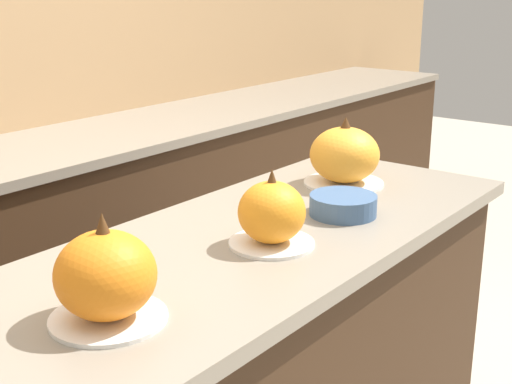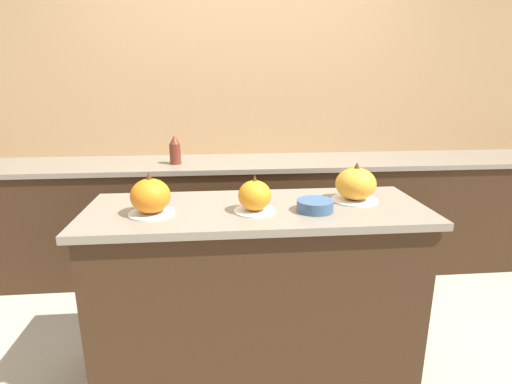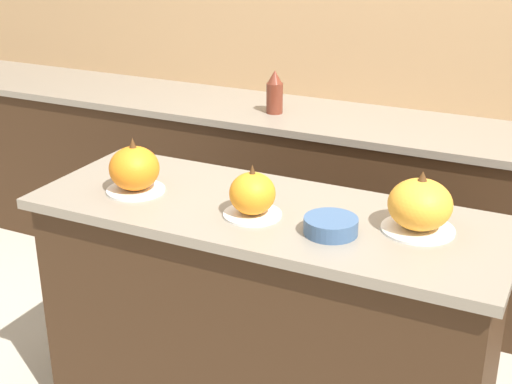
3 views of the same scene
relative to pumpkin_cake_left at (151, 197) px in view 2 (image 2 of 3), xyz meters
The scene contains 9 objects.
ground_plane 1.09m from the pumpkin_cake_left, ahead, with size 12.00×12.00×0.00m, color #BCB29E.
wall_back 1.67m from the pumpkin_cake_left, 73.31° to the left, with size 8.00×0.06×2.50m.
kitchen_island 0.71m from the pumpkin_cake_left, ahead, with size 1.59×0.59×0.90m.
back_counter 1.44m from the pumpkin_cake_left, 69.22° to the left, with size 6.00×0.60×0.88m.
pumpkin_cake_left is the anchor object (origin of this frame).
pumpkin_cake_center 0.46m from the pumpkin_cake_left, ahead, with size 0.19×0.19×0.17m.
pumpkin_cake_right 0.97m from the pumpkin_cake_left, ahead, with size 0.22×0.22×0.19m.
bottle_tall 1.18m from the pumpkin_cake_left, 90.60° to the left, with size 0.08×0.08×0.21m.
mixing_bowl 0.73m from the pumpkin_cake_left, ahead, with size 0.17×0.17×0.05m.
Camera 2 is at (-0.17, -1.76, 1.48)m, focal length 28.00 mm.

